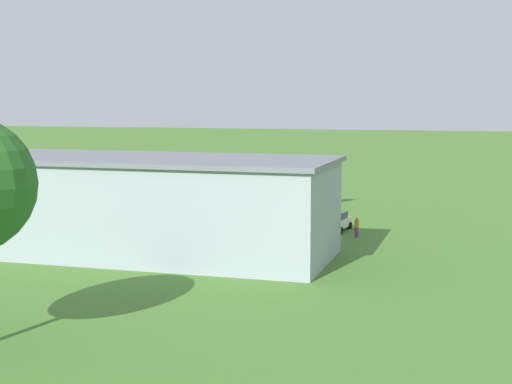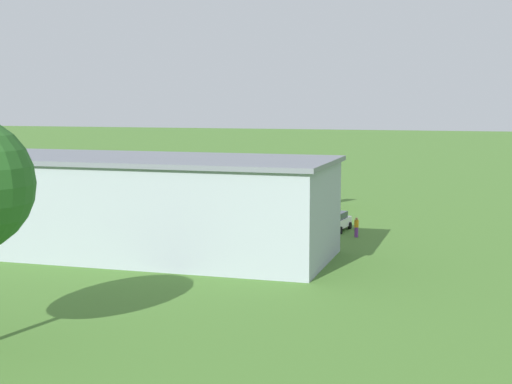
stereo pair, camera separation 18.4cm
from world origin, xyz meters
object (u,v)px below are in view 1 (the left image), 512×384
object	(u,v)px
hangar	(136,205)
car_grey	(18,208)
car_white	(336,221)
person_crossing_taxiway	(75,206)
person_walking_on_apron	(282,213)
biplane	(298,180)
person_watching_takeoff	(323,216)
car_red	(82,211)
person_at_fence_line	(76,204)
person_beside_truck	(357,227)

from	to	relation	value
hangar	car_grey	size ratio (longest dim) A/B	6.50
car_white	person_crossing_taxiway	size ratio (longest dim) A/B	2.55
car_grey	person_crossing_taxiway	world-z (taller)	car_grey
person_walking_on_apron	person_crossing_taxiway	world-z (taller)	person_crossing_taxiway
hangar	car_white	distance (m)	19.34
hangar	car_white	bearing A→B (deg)	-132.26
hangar	biplane	size ratio (longest dim) A/B	3.21
car_white	person_watching_takeoff	bearing A→B (deg)	-61.21
biplane	car_red	bearing A→B (deg)	32.68
hangar	biplane	distance (m)	27.05
biplane	car_white	xyz separation A→B (m)	(-6.07, 12.03, -2.27)
person_crossing_taxiway	person_watching_takeoff	bearing A→B (deg)	-179.19
car_red	person_at_fence_line	size ratio (longest dim) A/B	2.99
car_red	person_at_fence_line	world-z (taller)	car_red
person_beside_truck	person_at_fence_line	distance (m)	31.31
biplane	person_beside_truck	bearing A→B (deg)	119.48
person_watching_takeoff	person_at_fence_line	distance (m)	26.50
person_beside_truck	biplane	bearing A→B (deg)	-60.52
person_watching_takeoff	car_white	bearing A→B (deg)	118.79
hangar	person_walking_on_apron	bearing A→B (deg)	-111.80
car_grey	person_watching_takeoff	xyz separation A→B (m)	(-30.07, -3.65, -0.05)
car_white	person_beside_truck	bearing A→B (deg)	129.78
hangar	car_grey	xyz separation A→B (m)	(18.94, -13.66, -2.85)
car_red	car_white	bearing A→B (deg)	-179.69
biplane	person_beside_truck	size ratio (longest dim) A/B	5.51
car_red	person_watching_takeoff	xyz separation A→B (m)	(-23.30, -3.29, -0.01)
person_watching_takeoff	person_crossing_taxiway	size ratio (longest dim) A/B	0.99
car_white	person_watching_takeoff	xyz separation A→B (m)	(1.74, -3.16, -0.05)
person_walking_on_apron	person_crossing_taxiway	distance (m)	21.63
car_white	person_at_fence_line	size ratio (longest dim) A/B	2.69
person_walking_on_apron	person_crossing_taxiway	size ratio (longest dim) A/B	0.99
hangar	person_beside_truck	bearing A→B (deg)	-142.90
car_grey	person_walking_on_apron	xyz separation A→B (m)	(-26.04, -4.08, -0.05)
car_white	person_walking_on_apron	bearing A→B (deg)	-31.92
hangar	person_crossing_taxiway	distance (m)	22.51
person_crossing_taxiway	person_at_fence_line	size ratio (longest dim) A/B	1.05
car_grey	person_watching_takeoff	bearing A→B (deg)	-173.07
biplane	car_red	distance (m)	22.64
person_beside_truck	person_watching_takeoff	size ratio (longest dim) A/B	1.04
car_white	person_crossing_taxiway	world-z (taller)	car_white
biplane	car_grey	xyz separation A→B (m)	(25.73, 12.52, -2.27)
biplane	person_beside_truck	xyz separation A→B (m)	(-8.34, 14.74, -2.28)
car_red	person_beside_truck	world-z (taller)	person_beside_truck
car_grey	person_crossing_taxiway	size ratio (longest dim) A/B	2.79
person_beside_truck	person_at_fence_line	size ratio (longest dim) A/B	1.08
biplane	car_white	world-z (taller)	biplane
car_grey	person_crossing_taxiway	xyz separation A→B (m)	(-4.42, -3.29, -0.04)
hangar	person_watching_takeoff	size ratio (longest dim) A/B	18.36
person_crossing_taxiway	car_grey	bearing A→B (deg)	36.67
car_white	person_crossing_taxiway	distance (m)	27.52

